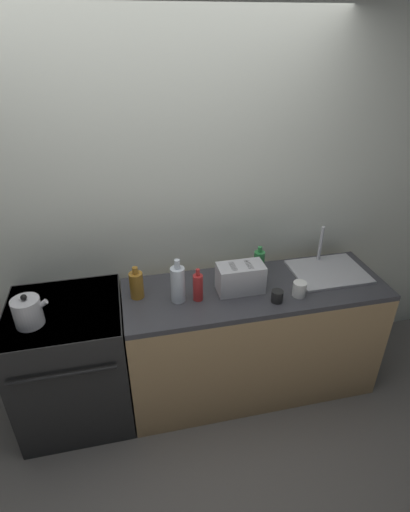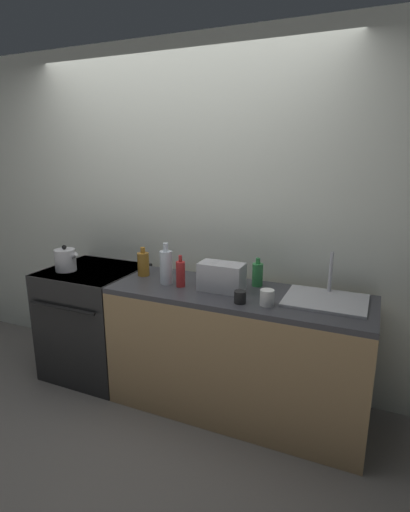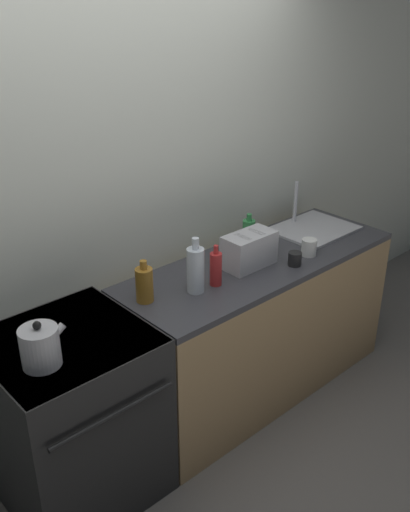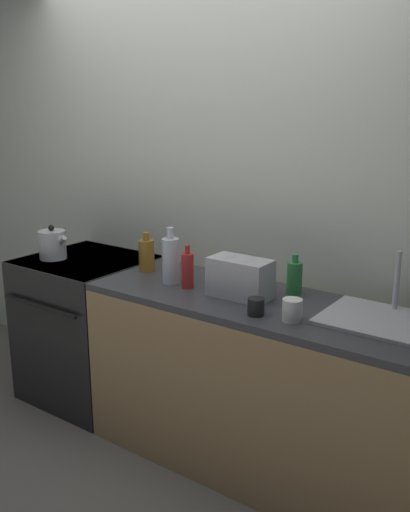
{
  "view_description": "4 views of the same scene",
  "coord_description": "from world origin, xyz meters",
  "px_view_note": "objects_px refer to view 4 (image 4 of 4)",
  "views": [
    {
      "loc": [
        -0.19,
        -1.76,
        2.37
      ],
      "look_at": [
        0.29,
        0.38,
        1.12
      ],
      "focal_mm": 28.0,
      "sensor_mm": 36.0,
      "label": 1
    },
    {
      "loc": [
        1.43,
        -2.07,
        1.79
      ],
      "look_at": [
        0.36,
        0.35,
        1.09
      ],
      "focal_mm": 28.0,
      "sensor_mm": 36.0,
      "label": 2
    },
    {
      "loc": [
        -1.57,
        -1.63,
        2.29
      ],
      "look_at": [
        0.26,
        0.38,
        0.99
      ],
      "focal_mm": 40.0,
      "sensor_mm": 36.0,
      "label": 3
    },
    {
      "loc": [
        1.89,
        -1.92,
        1.78
      ],
      "look_at": [
        0.29,
        0.31,
        1.05
      ],
      "focal_mm": 40.0,
      "sensor_mm": 36.0,
      "label": 4
    }
  ],
  "objects_px": {
    "kettle": "(53,245)",
    "bottle_green": "(295,278)",
    "toaster": "(240,278)",
    "bottle_amber": "(147,255)",
    "cup_black": "(256,307)",
    "bottle_clear": "(171,260)",
    "stove": "(89,326)",
    "cup_white": "(292,310)",
    "bottle_red": "(187,270)"
  },
  "relations": [
    {
      "from": "bottle_green",
      "to": "cup_black",
      "type": "height_order",
      "value": "bottle_green"
    },
    {
      "from": "bottle_amber",
      "to": "bottle_clear",
      "type": "distance_m",
      "value": 0.27
    },
    {
      "from": "bottle_amber",
      "to": "cup_black",
      "type": "distance_m",
      "value": 0.88
    },
    {
      "from": "cup_black",
      "to": "bottle_amber",
      "type": "bearing_deg",
      "value": 164.09
    },
    {
      "from": "bottle_green",
      "to": "cup_black",
      "type": "xyz_separation_m",
      "value": [
        -0.0,
        -0.36,
        -0.04
      ]
    },
    {
      "from": "kettle",
      "to": "cup_black",
      "type": "xyz_separation_m",
      "value": [
        1.47,
        -0.1,
        -0.05
      ]
    },
    {
      "from": "stove",
      "to": "cup_black",
      "type": "distance_m",
      "value": 1.41
    },
    {
      "from": "bottle_green",
      "to": "toaster",
      "type": "bearing_deg",
      "value": -135.86
    },
    {
      "from": "toaster",
      "to": "bottle_amber",
      "type": "height_order",
      "value": "bottle_amber"
    },
    {
      "from": "bottle_green",
      "to": "cup_black",
      "type": "bearing_deg",
      "value": -90.61
    },
    {
      "from": "toaster",
      "to": "cup_black",
      "type": "xyz_separation_m",
      "value": [
        0.19,
        -0.17,
        -0.06
      ]
    },
    {
      "from": "bottle_red",
      "to": "bottle_clear",
      "type": "height_order",
      "value": "bottle_clear"
    },
    {
      "from": "bottle_green",
      "to": "bottle_red",
      "type": "bearing_deg",
      "value": -154.73
    },
    {
      "from": "kettle",
      "to": "bottle_red",
      "type": "relative_size",
      "value": 0.93
    },
    {
      "from": "bottle_red",
      "to": "bottle_clear",
      "type": "distance_m",
      "value": 0.13
    },
    {
      "from": "bottle_clear",
      "to": "cup_black",
      "type": "xyz_separation_m",
      "value": [
        0.6,
        -0.15,
        -0.08
      ]
    },
    {
      "from": "toaster",
      "to": "kettle",
      "type": "bearing_deg",
      "value": -177.11
    },
    {
      "from": "bottle_green",
      "to": "bottle_clear",
      "type": "xyz_separation_m",
      "value": [
        -0.6,
        -0.21,
        0.04
      ]
    },
    {
      "from": "kettle",
      "to": "bottle_amber",
      "type": "distance_m",
      "value": 0.64
    },
    {
      "from": "cup_white",
      "to": "cup_black",
      "type": "bearing_deg",
      "value": -169.44
    },
    {
      "from": "kettle",
      "to": "stove",
      "type": "bearing_deg",
      "value": 33.67
    },
    {
      "from": "bottle_green",
      "to": "bottle_amber",
      "type": "relative_size",
      "value": 0.92
    },
    {
      "from": "stove",
      "to": "bottle_amber",
      "type": "relative_size",
      "value": 4.06
    },
    {
      "from": "kettle",
      "to": "bottle_green",
      "type": "xyz_separation_m",
      "value": [
        1.48,
        0.25,
        -0.0
      ]
    },
    {
      "from": "kettle",
      "to": "toaster",
      "type": "relative_size",
      "value": 0.69
    },
    {
      "from": "bottle_clear",
      "to": "stove",
      "type": "bearing_deg",
      "value": 174.85
    },
    {
      "from": "bottle_clear",
      "to": "cup_white",
      "type": "xyz_separation_m",
      "value": [
        0.76,
        -0.12,
        -0.07
      ]
    },
    {
      "from": "bottle_amber",
      "to": "bottle_clear",
      "type": "height_order",
      "value": "bottle_clear"
    },
    {
      "from": "toaster",
      "to": "bottle_clear",
      "type": "xyz_separation_m",
      "value": [
        -0.41,
        -0.02,
        0.03
      ]
    },
    {
      "from": "kettle",
      "to": "bottle_amber",
      "type": "xyz_separation_m",
      "value": [
        0.62,
        0.14,
        0.0
      ]
    },
    {
      "from": "cup_black",
      "to": "bottle_green",
      "type": "bearing_deg",
      "value": 89.39
    },
    {
      "from": "bottle_amber",
      "to": "bottle_red",
      "type": "relative_size",
      "value": 0.98
    },
    {
      "from": "bottle_amber",
      "to": "kettle",
      "type": "bearing_deg",
      "value": -167.57
    },
    {
      "from": "toaster",
      "to": "bottle_red",
      "type": "xyz_separation_m",
      "value": [
        -0.29,
        -0.04,
        -0.0
      ]
    },
    {
      "from": "bottle_green",
      "to": "bottle_clear",
      "type": "relative_size",
      "value": 0.68
    },
    {
      "from": "stove",
      "to": "kettle",
      "type": "height_order",
      "value": "kettle"
    },
    {
      "from": "bottle_green",
      "to": "cup_white",
      "type": "distance_m",
      "value": 0.36
    },
    {
      "from": "cup_black",
      "to": "stove",
      "type": "bearing_deg",
      "value": 170.84
    },
    {
      "from": "kettle",
      "to": "bottle_amber",
      "type": "relative_size",
      "value": 0.94
    },
    {
      "from": "toaster",
      "to": "bottle_green",
      "type": "bearing_deg",
      "value": 44.14
    },
    {
      "from": "stove",
      "to": "cup_black",
      "type": "bearing_deg",
      "value": -9.16
    },
    {
      "from": "kettle",
      "to": "bottle_green",
      "type": "bearing_deg",
      "value": 9.71
    },
    {
      "from": "cup_white",
      "to": "bottle_amber",
      "type": "bearing_deg",
      "value": 168.16
    },
    {
      "from": "toaster",
      "to": "cup_white",
      "type": "distance_m",
      "value": 0.38
    },
    {
      "from": "toaster",
      "to": "cup_black",
      "type": "relative_size",
      "value": 3.88
    },
    {
      "from": "cup_black",
      "to": "cup_white",
      "type": "bearing_deg",
      "value": 10.56
    },
    {
      "from": "stove",
      "to": "cup_black",
      "type": "height_order",
      "value": "cup_black"
    },
    {
      "from": "kettle",
      "to": "bottle_clear",
      "type": "relative_size",
      "value": 0.7
    },
    {
      "from": "bottle_green",
      "to": "stove",
      "type": "bearing_deg",
      "value": -173.69
    },
    {
      "from": "kettle",
      "to": "bottle_green",
      "type": "height_order",
      "value": "kettle"
    }
  ]
}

